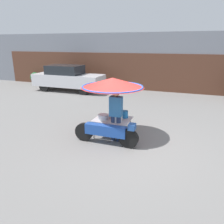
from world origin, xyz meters
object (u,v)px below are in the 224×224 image
at_px(potted_plant, 35,77).
at_px(vendor_person, 116,113).
at_px(vendor_motorcycle_cart, 112,92).
at_px(parked_car, 68,78).

bearing_deg(potted_plant, vendor_person, -39.43).
distance_m(vendor_motorcycle_cart, parked_car, 7.94).
relative_size(vendor_person, parked_car, 0.37).
relative_size(vendor_motorcycle_cart, vendor_person, 1.23).
bearing_deg(vendor_person, parked_car, 131.30).
relative_size(vendor_person, potted_plant, 1.86).
bearing_deg(parked_car, potted_plant, 160.82).
distance_m(vendor_motorcycle_cart, potted_plant, 11.43).
bearing_deg(vendor_person, potted_plant, 140.57).
xyz_separation_m(vendor_person, parked_car, (-5.41, 6.16, -0.10)).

